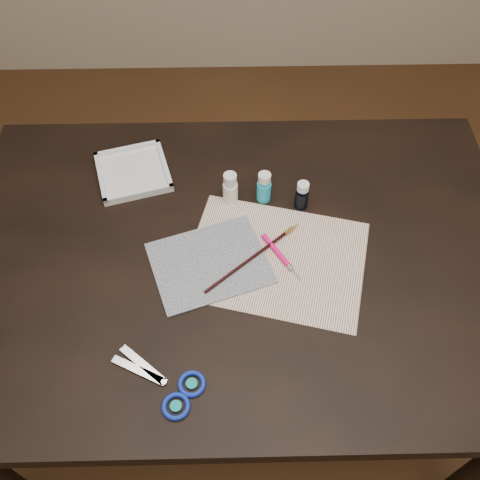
{
  "coord_description": "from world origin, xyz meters",
  "views": [
    {
      "loc": [
        -0.01,
        -0.71,
        1.76
      ],
      "look_at": [
        0.0,
        0.0,
        0.8
      ],
      "focal_mm": 40.0,
      "sensor_mm": 36.0,
      "label": 1
    }
  ],
  "objects_px": {
    "paint_bottle_white": "(230,188)",
    "paint_bottle_cyan": "(264,187)",
    "canvas": "(210,263)",
    "paint_bottle_navy": "(302,195)",
    "palette_tray": "(133,172)",
    "scissors": "(154,381)",
    "paper": "(276,259)"
  },
  "relations": [
    {
      "from": "paper",
      "to": "scissors",
      "type": "relative_size",
      "value": 1.85
    },
    {
      "from": "paint_bottle_white",
      "to": "paint_bottle_cyan",
      "type": "bearing_deg",
      "value": 1.84
    },
    {
      "from": "paper",
      "to": "canvas",
      "type": "xyz_separation_m",
      "value": [
        -0.15,
        -0.01,
        0.0
      ]
    },
    {
      "from": "paper",
      "to": "canvas",
      "type": "bearing_deg",
      "value": -176.36
    },
    {
      "from": "paper",
      "to": "scissors",
      "type": "xyz_separation_m",
      "value": [
        -0.26,
        -0.29,
        0.0
      ]
    },
    {
      "from": "scissors",
      "to": "palette_tray",
      "type": "xyz_separation_m",
      "value": [
        -0.09,
        0.56,
        0.0
      ]
    },
    {
      "from": "canvas",
      "to": "paint_bottle_white",
      "type": "xyz_separation_m",
      "value": [
        0.05,
        0.19,
        0.04
      ]
    },
    {
      "from": "paint_bottle_navy",
      "to": "palette_tray",
      "type": "bearing_deg",
      "value": 164.81
    },
    {
      "from": "canvas",
      "to": "palette_tray",
      "type": "bearing_deg",
      "value": 125.26
    },
    {
      "from": "paint_bottle_white",
      "to": "scissors",
      "type": "xyz_separation_m",
      "value": [
        -0.15,
        -0.47,
        -0.04
      ]
    },
    {
      "from": "paint_bottle_navy",
      "to": "scissors",
      "type": "xyz_separation_m",
      "value": [
        -0.33,
        -0.44,
        -0.03
      ]
    },
    {
      "from": "paper",
      "to": "paint_bottle_cyan",
      "type": "relative_size",
      "value": 4.65
    },
    {
      "from": "canvas",
      "to": "palette_tray",
      "type": "xyz_separation_m",
      "value": [
        -0.2,
        0.28,
        0.01
      ]
    },
    {
      "from": "palette_tray",
      "to": "paper",
      "type": "bearing_deg",
      "value": -37.82
    },
    {
      "from": "paint_bottle_white",
      "to": "palette_tray",
      "type": "distance_m",
      "value": 0.27
    },
    {
      "from": "scissors",
      "to": "palette_tray",
      "type": "bearing_deg",
      "value": -54.19
    },
    {
      "from": "paper",
      "to": "palette_tray",
      "type": "distance_m",
      "value": 0.44
    },
    {
      "from": "canvas",
      "to": "paint_bottle_navy",
      "type": "xyz_separation_m",
      "value": [
        0.22,
        0.17,
        0.04
      ]
    },
    {
      "from": "paint_bottle_navy",
      "to": "palette_tray",
      "type": "height_order",
      "value": "paint_bottle_navy"
    },
    {
      "from": "paper",
      "to": "palette_tray",
      "type": "height_order",
      "value": "palette_tray"
    },
    {
      "from": "paint_bottle_cyan",
      "to": "palette_tray",
      "type": "bearing_deg",
      "value": 164.97
    },
    {
      "from": "paint_bottle_white",
      "to": "paint_bottle_navy",
      "type": "distance_m",
      "value": 0.17
    },
    {
      "from": "paint_bottle_cyan",
      "to": "scissors",
      "type": "height_order",
      "value": "paint_bottle_cyan"
    },
    {
      "from": "paper",
      "to": "paint_bottle_cyan",
      "type": "bearing_deg",
      "value": 96.25
    },
    {
      "from": "paint_bottle_cyan",
      "to": "scissors",
      "type": "relative_size",
      "value": 0.4
    },
    {
      "from": "paper",
      "to": "paint_bottle_white",
      "type": "distance_m",
      "value": 0.21
    },
    {
      "from": "paint_bottle_cyan",
      "to": "canvas",
      "type": "bearing_deg",
      "value": -124.22
    },
    {
      "from": "paint_bottle_cyan",
      "to": "paint_bottle_navy",
      "type": "xyz_separation_m",
      "value": [
        0.09,
        -0.03,
        -0.0
      ]
    },
    {
      "from": "paint_bottle_navy",
      "to": "palette_tray",
      "type": "distance_m",
      "value": 0.44
    },
    {
      "from": "canvas",
      "to": "paint_bottle_cyan",
      "type": "bearing_deg",
      "value": 55.78
    },
    {
      "from": "paint_bottle_cyan",
      "to": "paint_bottle_navy",
      "type": "distance_m",
      "value": 0.09
    },
    {
      "from": "paper",
      "to": "palette_tray",
      "type": "relative_size",
      "value": 2.27
    }
  ]
}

